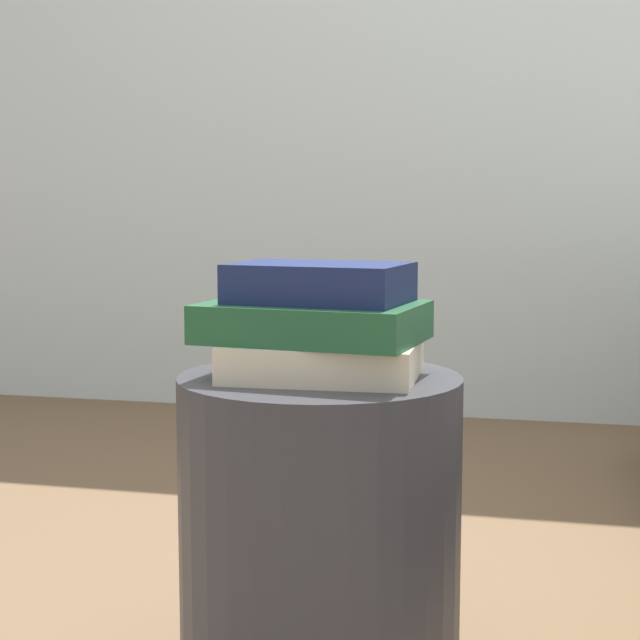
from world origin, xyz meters
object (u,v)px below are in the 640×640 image
side_table (320,541)px  book_navy (321,283)px  book_cream (323,359)px  book_forest (313,322)px

side_table → book_navy: book_navy is taller
side_table → book_navy: (0.00, 0.00, 0.37)m
book_cream → book_navy: book_navy is taller
book_cream → book_navy: 0.11m
book_cream → book_navy: bearing=118.8°
book_cream → book_forest: size_ratio=0.88×
book_cream → book_forest: 0.05m
book_forest → book_navy: bearing=61.7°
book_cream → book_forest: (-0.01, -0.00, 0.05)m
book_forest → book_navy: book_navy is taller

